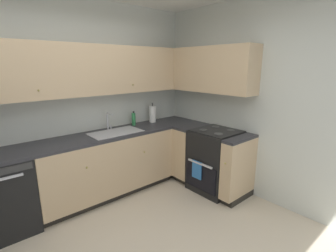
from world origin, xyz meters
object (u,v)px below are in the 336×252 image
(soap_bottle, at_px, (134,119))
(dishwasher, at_px, (2,196))
(oven_range, at_px, (215,160))
(paper_towel_roll, at_px, (153,114))

(soap_bottle, bearing_deg, dishwasher, -174.42)
(oven_range, relative_size, soap_bottle, 4.72)
(oven_range, bearing_deg, dishwasher, 160.34)
(oven_range, xyz_separation_m, soap_bottle, (-0.70, 1.09, 0.55))
(oven_range, height_order, soap_bottle, soap_bottle)
(oven_range, bearing_deg, paper_towel_roll, 107.77)
(oven_range, bearing_deg, soap_bottle, 122.76)
(dishwasher, relative_size, oven_range, 0.82)
(paper_towel_roll, bearing_deg, dishwasher, -175.84)
(paper_towel_roll, bearing_deg, soap_bottle, 176.81)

